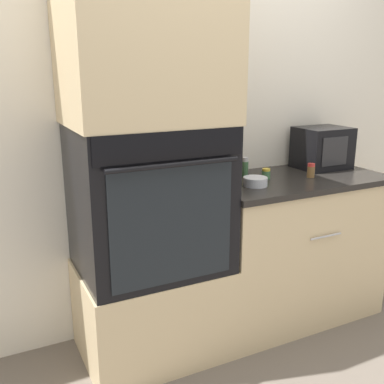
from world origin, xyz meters
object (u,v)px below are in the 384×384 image
(knife_block, at_px, (220,165))
(bowl, at_px, (255,182))
(condiment_jar_far, at_px, (311,171))
(condiment_jar_near, at_px, (245,167))
(microwave, at_px, (322,148))
(wall_oven, at_px, (150,198))
(condiment_jar_mid, at_px, (266,174))

(knife_block, bearing_deg, bowl, -53.77)
(condiment_jar_far, bearing_deg, condiment_jar_near, 150.61)
(condiment_jar_far, bearing_deg, microwave, 36.59)
(wall_oven, bearing_deg, condiment_jar_near, 11.80)
(bowl, height_order, condiment_jar_mid, condiment_jar_mid)
(knife_block, relative_size, condiment_jar_far, 2.83)
(condiment_jar_near, bearing_deg, condiment_jar_far, -29.39)
(microwave, distance_m, knife_block, 0.79)
(microwave, xyz_separation_m, condiment_jar_near, (-0.59, 0.02, -0.08))
(bowl, bearing_deg, condiment_jar_near, 71.74)
(knife_block, bearing_deg, microwave, 1.86)
(condiment_jar_near, height_order, condiment_jar_far, condiment_jar_near)
(microwave, relative_size, bowl, 2.41)
(microwave, xyz_separation_m, condiment_jar_mid, (-0.51, -0.09, -0.10))
(bowl, xyz_separation_m, condiment_jar_mid, (0.15, 0.11, 0.01))
(condiment_jar_mid, distance_m, condiment_jar_far, 0.28)
(wall_oven, height_order, knife_block, wall_oven)
(bowl, distance_m, condiment_jar_far, 0.42)
(microwave, height_order, condiment_jar_mid, microwave)
(wall_oven, height_order, microwave, wall_oven)
(wall_oven, relative_size, knife_block, 3.19)
(microwave, bearing_deg, condiment_jar_near, 178.36)
(wall_oven, xyz_separation_m, condiment_jar_near, (0.68, 0.14, 0.07))
(wall_oven, distance_m, microwave, 1.29)
(condiment_jar_near, relative_size, condiment_jar_mid, 1.89)
(wall_oven, xyz_separation_m, condiment_jar_mid, (0.76, 0.03, 0.04))
(wall_oven, xyz_separation_m, microwave, (1.27, 0.13, 0.15))
(bowl, distance_m, condiment_jar_mid, 0.19)
(condiment_jar_near, height_order, condiment_jar_mid, condiment_jar_near)
(microwave, xyz_separation_m, bowl, (-0.66, -0.20, -0.11))
(microwave, height_order, condiment_jar_far, microwave)
(wall_oven, relative_size, condiment_jar_far, 9.02)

